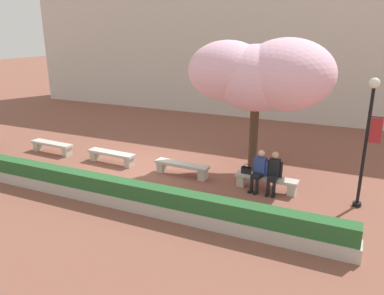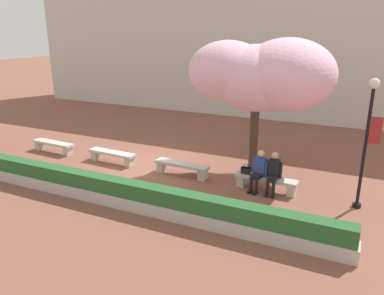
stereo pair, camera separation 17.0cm
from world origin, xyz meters
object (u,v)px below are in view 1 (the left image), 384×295
at_px(stone_bench_west_end, 52,146).
at_px(cherry_tree_main, 262,75).
at_px(stone_bench_near_east, 266,181).
at_px(stone_bench_near_west, 111,155).
at_px(person_seated_left, 259,169).
at_px(lamp_post_with_banner, 368,132).
at_px(person_seated_right, 274,171).
at_px(stone_bench_center, 182,167).
at_px(handbag, 246,170).

xyz_separation_m(stone_bench_west_end, cherry_tree_main, (8.21, 1.54, 3.11)).
xyz_separation_m(stone_bench_west_end, stone_bench_near_east, (8.93, 0.00, 0.00)).
bearing_deg(stone_bench_near_west, person_seated_left, -0.52).
xyz_separation_m(stone_bench_west_end, lamp_post_with_banner, (11.61, -0.04, 1.91)).
height_order(stone_bench_west_end, person_seated_right, person_seated_right).
xyz_separation_m(person_seated_right, lamp_post_with_banner, (2.46, 0.02, 1.52)).
height_order(stone_bench_west_end, person_seated_left, person_seated_left).
relative_size(stone_bench_west_end, person_seated_left, 1.54).
relative_size(stone_bench_center, lamp_post_with_banner, 0.54).
bearing_deg(stone_bench_center, cherry_tree_main, 34.22).
bearing_deg(stone_bench_near_west, person_seated_right, -0.50).
relative_size(person_seated_left, cherry_tree_main, 0.27).
height_order(stone_bench_near_west, cherry_tree_main, cherry_tree_main).
height_order(handbag, cherry_tree_main, cherry_tree_main).
bearing_deg(person_seated_right, stone_bench_near_east, 166.50).
height_order(person_seated_right, handbag, person_seated_right).
bearing_deg(handbag, person_seated_left, -5.71).
relative_size(stone_bench_center, stone_bench_near_east, 1.00).
relative_size(stone_bench_near_west, lamp_post_with_banner, 0.54).
height_order(stone_bench_center, person_seated_right, person_seated_right).
bearing_deg(handbag, stone_bench_near_west, 179.91).
xyz_separation_m(stone_bench_near_west, stone_bench_center, (2.98, 0.00, 0.00)).
bearing_deg(stone_bench_near_west, stone_bench_center, 0.00).
bearing_deg(person_seated_left, stone_bench_near_west, 179.48).
xyz_separation_m(stone_bench_center, handbag, (2.31, -0.01, 0.27)).
height_order(stone_bench_near_west, handbag, handbag).
bearing_deg(stone_bench_center, person_seated_left, -1.09).
relative_size(person_seated_right, cherry_tree_main, 0.27).
height_order(stone_bench_west_end, handbag, handbag).
bearing_deg(stone_bench_center, stone_bench_near_east, 0.00).
distance_m(person_seated_left, person_seated_right, 0.46).
distance_m(person_seated_left, cherry_tree_main, 3.19).
bearing_deg(cherry_tree_main, stone_bench_near_west, -163.64).
xyz_separation_m(stone_bench_center, lamp_post_with_banner, (5.65, -0.04, 1.91)).
bearing_deg(lamp_post_with_banner, stone_bench_center, 179.62).
bearing_deg(person_seated_right, person_seated_left, 179.85).
distance_m(stone_bench_center, person_seated_left, 2.77).
bearing_deg(stone_bench_near_east, stone_bench_west_end, 180.00).
relative_size(stone_bench_center, cherry_tree_main, 0.41).
relative_size(person_seated_right, handbag, 3.81).
height_order(stone_bench_near_west, stone_bench_near_east, same).
distance_m(stone_bench_west_end, handbag, 8.26).
bearing_deg(person_seated_right, stone_bench_west_end, 179.66).
height_order(handbag, lamp_post_with_banner, lamp_post_with_banner).
bearing_deg(stone_bench_west_end, cherry_tree_main, 10.60).
distance_m(stone_bench_near_east, person_seated_right, 0.45).
relative_size(stone_bench_center, person_seated_right, 1.54).
bearing_deg(stone_bench_center, person_seated_right, -0.96).
height_order(stone_bench_center, stone_bench_near_east, same).
relative_size(stone_bench_near_east, person_seated_right, 1.54).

